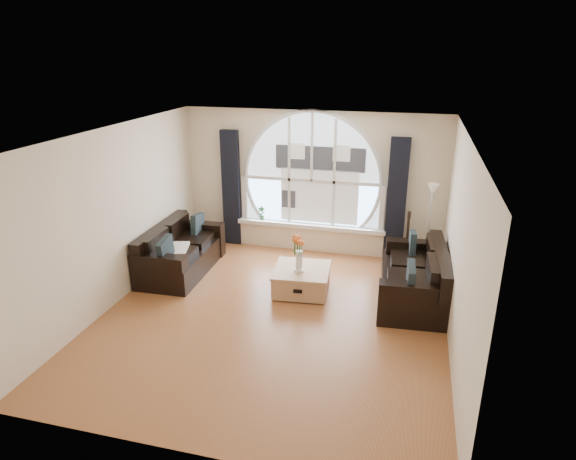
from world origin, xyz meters
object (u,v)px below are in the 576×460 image
(sofa_left, at_px, (181,250))
(potted_plant, at_px, (262,213))
(sofa_right, at_px, (413,276))
(coffee_chest, at_px, (302,279))
(guitar, at_px, (407,237))
(vase_flowers, at_px, (299,249))
(floor_lamp, at_px, (429,228))

(sofa_left, xyz_separation_m, potted_plant, (1.02, 1.52, 0.29))
(sofa_right, distance_m, coffee_chest, 1.78)
(sofa_left, bearing_deg, guitar, 17.01)
(vase_flowers, xyz_separation_m, guitar, (1.64, 1.62, -0.26))
(coffee_chest, distance_m, potted_plant, 2.19)
(guitar, xyz_separation_m, potted_plant, (-2.84, 0.23, 0.16))
(sofa_right, bearing_deg, sofa_left, 175.40)
(coffee_chest, bearing_deg, floor_lamp, 29.38)
(coffee_chest, distance_m, guitar, 2.25)
(sofa_left, xyz_separation_m, sofa_right, (4.00, -0.05, 0.00))
(potted_plant, bearing_deg, sofa_right, -27.78)
(sofa_right, distance_m, potted_plant, 3.38)
(sofa_left, distance_m, vase_flowers, 2.28)
(sofa_right, distance_m, vase_flowers, 1.85)
(sofa_left, height_order, floor_lamp, floor_lamp)
(sofa_right, distance_m, guitar, 1.36)
(sofa_left, xyz_separation_m, guitar, (3.86, 1.30, 0.13))
(vase_flowers, height_order, potted_plant, vase_flowers)
(sofa_right, xyz_separation_m, vase_flowers, (-1.78, -0.28, 0.39))
(vase_flowers, bearing_deg, potted_plant, 122.95)
(floor_lamp, height_order, potted_plant, floor_lamp)
(floor_lamp, distance_m, potted_plant, 3.22)
(guitar, relative_size, potted_plant, 3.88)
(sofa_left, relative_size, floor_lamp, 1.16)
(sofa_left, height_order, sofa_right, sofa_right)
(sofa_left, relative_size, potted_plant, 6.82)
(coffee_chest, bearing_deg, vase_flowers, -110.93)
(sofa_right, relative_size, guitar, 1.82)
(sofa_left, bearing_deg, potted_plant, 54.53)
(sofa_left, bearing_deg, floor_lamp, 13.29)
(floor_lamp, xyz_separation_m, guitar, (-0.35, 0.18, -0.27))
(sofa_right, bearing_deg, guitar, 92.09)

